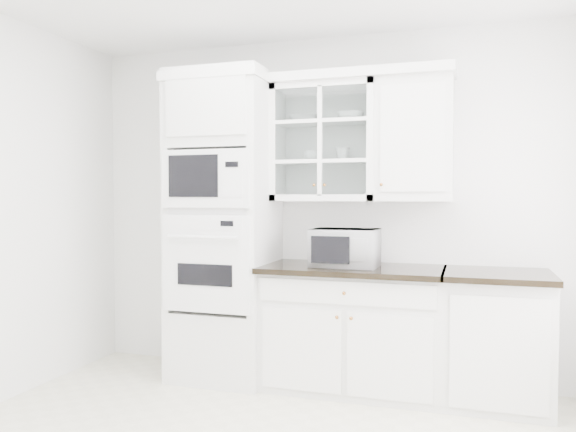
% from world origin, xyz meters
% --- Properties ---
extents(room_shell, '(4.00, 3.50, 2.70)m').
position_xyz_m(room_shell, '(0.00, 0.43, 1.78)').
color(room_shell, white).
rests_on(room_shell, ground).
extents(oven_column, '(0.76, 0.68, 2.40)m').
position_xyz_m(oven_column, '(-0.75, 1.42, 1.20)').
color(oven_column, white).
rests_on(oven_column, ground).
extents(base_cabinet_run, '(1.32, 0.67, 0.92)m').
position_xyz_m(base_cabinet_run, '(0.28, 1.45, 0.46)').
color(base_cabinet_run, white).
rests_on(base_cabinet_run, ground).
extents(extra_base_cabinet, '(0.72, 0.67, 0.92)m').
position_xyz_m(extra_base_cabinet, '(1.28, 1.45, 0.46)').
color(extra_base_cabinet, white).
rests_on(extra_base_cabinet, ground).
extents(upper_cabinet_glass, '(0.80, 0.33, 0.90)m').
position_xyz_m(upper_cabinet_glass, '(0.03, 1.58, 1.85)').
color(upper_cabinet_glass, white).
rests_on(upper_cabinet_glass, room_shell).
extents(upper_cabinet_solid, '(0.55, 0.33, 0.90)m').
position_xyz_m(upper_cabinet_solid, '(0.71, 1.58, 1.85)').
color(upper_cabinet_solid, white).
rests_on(upper_cabinet_solid, room_shell).
extents(crown_molding, '(2.14, 0.38, 0.07)m').
position_xyz_m(crown_molding, '(-0.07, 1.56, 2.33)').
color(crown_molding, white).
rests_on(crown_molding, room_shell).
extents(countertop_microwave, '(0.49, 0.41, 0.28)m').
position_xyz_m(countertop_microwave, '(0.23, 1.41, 1.06)').
color(countertop_microwave, white).
rests_on(countertop_microwave, base_cabinet_run).
extents(bowl_a, '(0.30, 0.30, 0.06)m').
position_xyz_m(bowl_a, '(-0.15, 1.60, 2.04)').
color(bowl_a, white).
rests_on(bowl_a, upper_cabinet_glass).
extents(bowl_b, '(0.21, 0.21, 0.06)m').
position_xyz_m(bowl_b, '(0.23, 1.58, 2.04)').
color(bowl_b, white).
rests_on(bowl_b, upper_cabinet_glass).
extents(cup_a, '(0.12, 0.12, 0.09)m').
position_xyz_m(cup_a, '(-0.08, 1.60, 1.75)').
color(cup_a, white).
rests_on(cup_a, upper_cabinet_glass).
extents(cup_b, '(0.11, 0.11, 0.10)m').
position_xyz_m(cup_b, '(0.16, 1.60, 1.76)').
color(cup_b, white).
rests_on(cup_b, upper_cabinet_glass).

